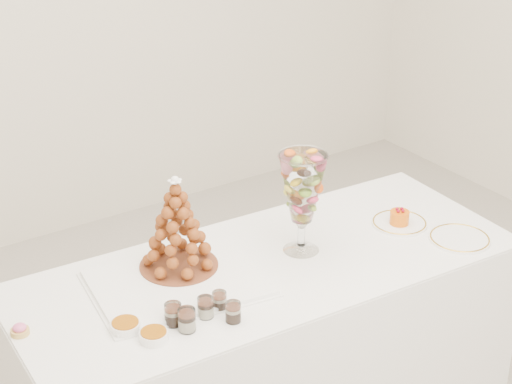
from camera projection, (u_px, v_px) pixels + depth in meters
buffet_table at (267, 345)px, 3.09m from camera, size 1.82×0.80×0.68m
lace_tray at (178, 283)px, 2.82m from camera, size 0.60×0.48×0.02m
macaron_vase at (303, 190)px, 2.93m from camera, size 0.17×0.17×0.36m
cake_plate at (399, 223)px, 3.20m from camera, size 0.21×0.21×0.01m
spare_plate at (460, 239)px, 3.10m from camera, size 0.22×0.22×0.01m
pink_tart at (20, 330)px, 2.57m from camera, size 0.06×0.06×0.04m
verrine_a at (173, 314)px, 2.61m from camera, size 0.06×0.06×0.07m
verrine_b at (206, 307)px, 2.64m from camera, size 0.05×0.05×0.07m
verrine_c at (219, 301)px, 2.68m from camera, size 0.06×0.06×0.06m
verrine_d at (187, 320)px, 2.58m from camera, size 0.06×0.06×0.07m
verrine_e at (233, 312)px, 2.62m from camera, size 0.05×0.05×0.07m
ramekin_back at (126, 327)px, 2.59m from camera, size 0.09×0.09×0.03m
ramekin_front at (154, 336)px, 2.54m from camera, size 0.09×0.09×0.03m
croquembouche at (177, 224)px, 2.83m from camera, size 0.27×0.27×0.33m
mousse_cake at (399, 217)px, 3.18m from camera, size 0.07×0.07×0.06m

